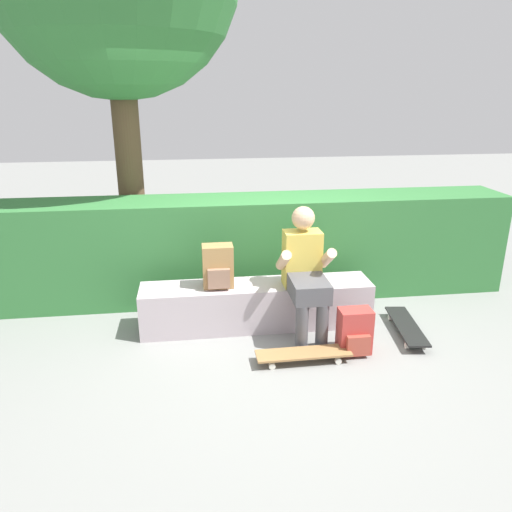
{
  "coord_description": "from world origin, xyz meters",
  "views": [
    {
      "loc": [
        -0.58,
        -3.92,
        2.19
      ],
      "look_at": [
        0.01,
        0.48,
        0.66
      ],
      "focal_mm": 34.59,
      "sensor_mm": 36.0,
      "label": 1
    }
  ],
  "objects": [
    {
      "name": "ground_plane",
      "position": [
        0.0,
        0.0,
        0.0
      ],
      "size": [
        24.0,
        24.0,
        0.0
      ],
      "primitive_type": "plane",
      "color": "gray"
    },
    {
      "name": "bench_main",
      "position": [
        0.0,
        0.34,
        0.21
      ],
      "size": [
        2.18,
        0.42,
        0.43
      ],
      "color": "#B2A4AA",
      "rests_on": "ground"
    },
    {
      "name": "person_skater",
      "position": [
        0.41,
        0.14,
        0.63
      ],
      "size": [
        0.49,
        0.62,
        1.18
      ],
      "color": "gold",
      "rests_on": "ground"
    },
    {
      "name": "skateboard_near_person",
      "position": [
        0.3,
        -0.37,
        0.07
      ],
      "size": [
        0.8,
        0.21,
        0.09
      ],
      "color": "olive",
      "rests_on": "ground"
    },
    {
      "name": "skateboard_beside_bench",
      "position": [
        1.37,
        -0.01,
        0.07
      ],
      "size": [
        0.3,
        0.82,
        0.09
      ],
      "color": "black",
      "rests_on": "ground"
    },
    {
      "name": "backpack_on_bench",
      "position": [
        -0.36,
        0.33,
        0.62
      ],
      "size": [
        0.28,
        0.23,
        0.4
      ],
      "color": "#A37A47",
      "rests_on": "bench_main"
    },
    {
      "name": "backpack_on_ground",
      "position": [
        0.77,
        -0.27,
        0.19
      ],
      "size": [
        0.28,
        0.23,
        0.4
      ],
      "color": "#B23833",
      "rests_on": "ground"
    },
    {
      "name": "hedge_row",
      "position": [
        -0.19,
        1.13,
        0.54
      ],
      "size": [
        6.02,
        0.66,
        1.08
      ],
      "color": "#317137",
      "rests_on": "ground"
    }
  ]
}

